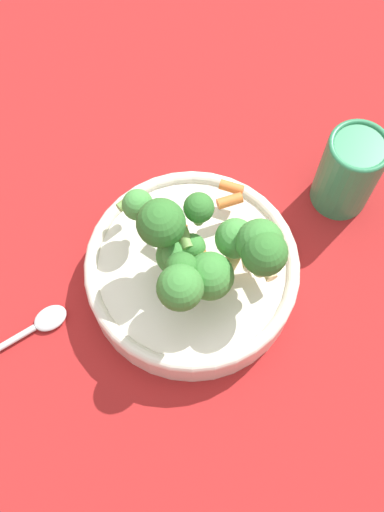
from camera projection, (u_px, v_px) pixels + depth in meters
ground_plane at (192, 280)px, 0.65m from camera, size 3.00×3.00×0.00m
bowl at (192, 271)px, 0.63m from camera, size 0.22×0.22×0.05m
pasta_salad at (205, 250)px, 0.55m from camera, size 0.17×0.18×0.10m
cup at (349, 171)px, 0.65m from camera, size 0.06×0.06×0.11m
spoon at (13, 340)px, 0.62m from camera, size 0.18×0.09×0.01m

